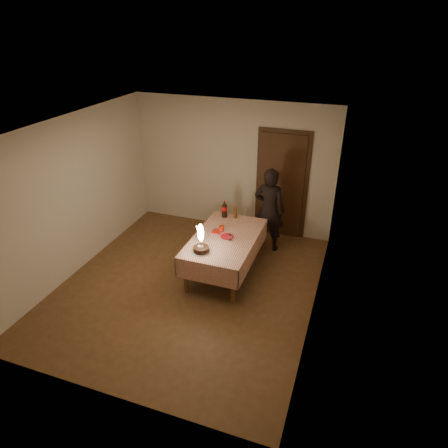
# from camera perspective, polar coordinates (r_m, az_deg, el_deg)

# --- Properties ---
(ground) EXTENTS (4.00, 4.50, 0.01)m
(ground) POSITION_cam_1_polar(r_m,az_deg,el_deg) (6.64, -5.09, -8.77)
(ground) COLOR brown
(ground) RESTS_ON ground
(room_shell) EXTENTS (4.04, 4.54, 2.62)m
(room_shell) POSITION_cam_1_polar(r_m,az_deg,el_deg) (5.86, -5.15, 4.68)
(room_shell) COLOR beige
(room_shell) RESTS_ON ground
(dining_table) EXTENTS (1.02, 1.72, 0.68)m
(dining_table) POSITION_cam_1_polar(r_m,az_deg,el_deg) (6.64, 0.14, -2.56)
(dining_table) COLOR brown
(dining_table) RESTS_ON ground
(birthday_cake) EXTENTS (0.31, 0.31, 0.47)m
(birthday_cake) POSITION_cam_1_polar(r_m,az_deg,el_deg) (6.15, -3.30, -2.86)
(birthday_cake) COLOR white
(birthday_cake) RESTS_ON dining_table
(red_plate) EXTENTS (0.22, 0.22, 0.01)m
(red_plate) POSITION_cam_1_polar(r_m,az_deg,el_deg) (6.60, 0.46, -1.77)
(red_plate) COLOR red
(red_plate) RESTS_ON dining_table
(red_cup) EXTENTS (0.08, 0.08, 0.10)m
(red_cup) POSITION_cam_1_polar(r_m,az_deg,el_deg) (6.74, -0.36, -0.65)
(red_cup) COLOR #B9250C
(red_cup) RESTS_ON dining_table
(clear_cup) EXTENTS (0.07, 0.07, 0.09)m
(clear_cup) POSITION_cam_1_polar(r_m,az_deg,el_deg) (6.49, 0.89, -1.94)
(clear_cup) COLOR white
(clear_cup) RESTS_ON dining_table
(napkin_stack) EXTENTS (0.15, 0.15, 0.02)m
(napkin_stack) POSITION_cam_1_polar(r_m,az_deg,el_deg) (6.74, -1.02, -1.06)
(napkin_stack) COLOR #B51D14
(napkin_stack) RESTS_ON dining_table
(cola_bottle) EXTENTS (0.10, 0.10, 0.32)m
(cola_bottle) POSITION_cam_1_polar(r_m,az_deg,el_deg) (7.18, 0.06, 2.14)
(cola_bottle) COLOR black
(cola_bottle) RESTS_ON dining_table
(amber_bottle_left) EXTENTS (0.06, 0.06, 0.25)m
(amber_bottle_left) POSITION_cam_1_polar(r_m,az_deg,el_deg) (7.16, 1.62, 1.76)
(amber_bottle_left) COLOR #5D3110
(amber_bottle_left) RESTS_ON dining_table
(photographer) EXTENTS (0.60, 0.46, 1.59)m
(photographer) POSITION_cam_1_polar(r_m,az_deg,el_deg) (7.30, 6.48, 2.07)
(photographer) COLOR black
(photographer) RESTS_ON ground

